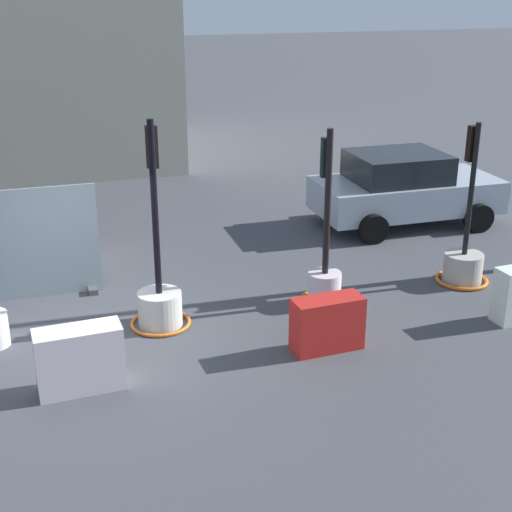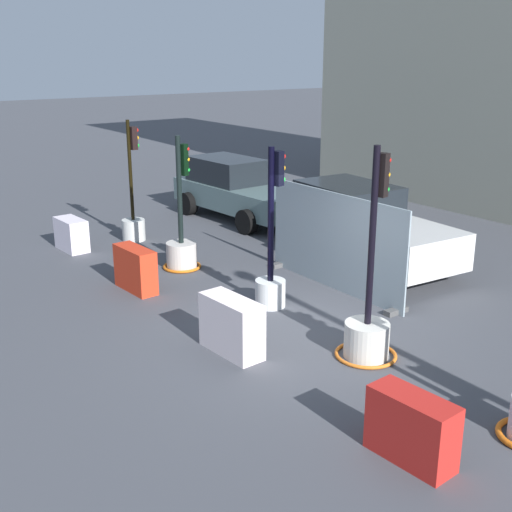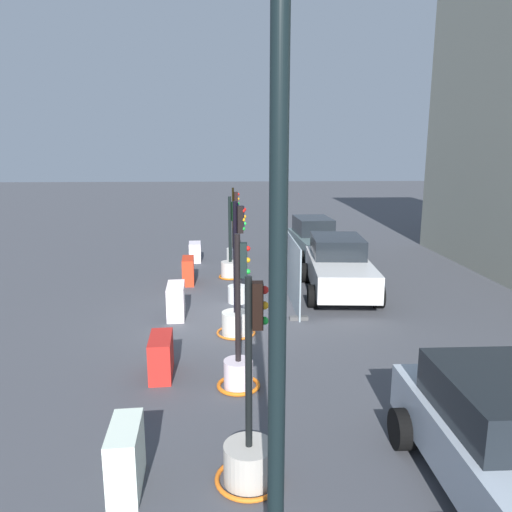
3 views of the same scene
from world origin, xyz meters
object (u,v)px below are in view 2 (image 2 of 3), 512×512
traffic_light_0 (133,217)px  construction_barrier_2 (232,326)px  construction_barrier_1 (135,269)px  traffic_light_2 (271,270)px  traffic_light_3 (367,328)px  car_white_van (362,226)px  construction_barrier_3 (412,428)px  traffic_light_1 (182,248)px  construction_barrier_0 (71,234)px  car_grey_saloon (236,189)px

traffic_light_0 → construction_barrier_2: 7.06m
construction_barrier_1 → traffic_light_2: bearing=36.1°
traffic_light_2 → traffic_light_3: size_ratio=0.91×
traffic_light_2 → traffic_light_3: traffic_light_3 is taller
construction_barrier_1 → car_white_van: car_white_van is taller
traffic_light_2 → traffic_light_0: bearing=-179.3°
traffic_light_3 → construction_barrier_3: size_ratio=3.06×
construction_barrier_2 → car_white_van: bearing=113.2°
traffic_light_0 → construction_barrier_3: size_ratio=2.79×
traffic_light_1 → car_white_van: bearing=59.2°
traffic_light_2 → construction_barrier_2: size_ratio=2.56×
construction_barrier_1 → construction_barrier_3: construction_barrier_1 is taller
construction_barrier_2 → construction_barrier_3: construction_barrier_2 is taller
traffic_light_1 → construction_barrier_2: size_ratio=2.48×
construction_barrier_0 → car_white_van: (4.83, 4.92, 0.48)m
construction_barrier_3 → traffic_light_2: bearing=161.3°
traffic_light_0 → construction_barrier_2: (6.86, -1.65, -0.15)m
car_white_van → car_grey_saloon: 5.15m
construction_barrier_1 → construction_barrier_2: bearing=-0.8°
construction_barrier_2 → construction_barrier_3: 3.61m
car_grey_saloon → construction_barrier_2: bearing=-35.0°
traffic_light_3 → construction_barrier_1: (-4.87, -1.58, -0.04)m
construction_barrier_3 → car_white_van: bearing=139.6°
traffic_light_1 → construction_barrier_1: 1.61m
construction_barrier_0 → car_grey_saloon: (-0.32, 5.04, 0.45)m
construction_barrier_3 → car_white_van: 7.55m
traffic_light_0 → traffic_light_3: (8.23, -0.02, -0.12)m
traffic_light_1 → construction_barrier_1: traffic_light_1 is taller
construction_barrier_2 → car_grey_saloon: 8.88m
construction_barrier_3 → car_grey_saloon: 11.99m
traffic_light_0 → construction_barrier_2: traffic_light_0 is taller
traffic_light_3 → construction_barrier_1: size_ratio=2.98×
traffic_light_2 → car_white_van: size_ratio=0.65×
traffic_light_0 → traffic_light_2: 5.65m
traffic_light_2 → traffic_light_1: bearing=-175.9°
traffic_light_0 → construction_barrier_3: (10.47, -1.57, -0.19)m
construction_barrier_0 → car_grey_saloon: bearing=93.6°
construction_barrier_1 → construction_barrier_3: bearing=0.3°
construction_barrier_2 → car_grey_saloon: bearing=145.0°
traffic_light_3 → traffic_light_2: bearing=178.1°
traffic_light_0 → traffic_light_3: traffic_light_3 is taller
construction_barrier_1 → car_grey_saloon: 6.30m
car_white_van → construction_barrier_0: bearing=-134.5°
construction_barrier_0 → car_white_van: car_white_van is taller
car_white_van → traffic_light_1: bearing=-120.8°
traffic_light_0 → construction_barrier_3: bearing=-8.5°
car_grey_saloon → traffic_light_2: bearing=-29.1°
traffic_light_1 → traffic_light_3: bearing=1.3°
traffic_light_0 → traffic_light_3: 8.23m
construction_barrier_3 → car_white_van: size_ratio=0.23×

